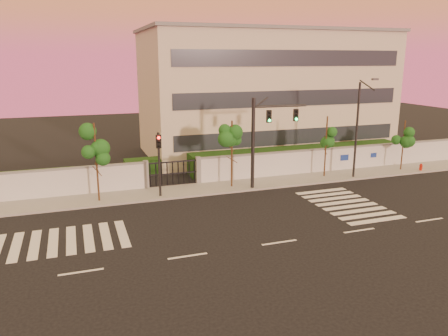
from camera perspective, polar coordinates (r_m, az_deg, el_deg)
The scene contains 14 objects.
ground at distance 23.56m, azimuth 7.24°, elevation -9.63°, with size 120.00×120.00×0.00m, color black.
sidewalk at distance 32.68m, azimuth -0.94°, elevation -2.57°, with size 60.00×3.00×0.15m, color gray.
perimeter_wall at distance 33.82m, azimuth -1.58°, elevation -0.25°, with size 60.00×0.36×2.20m.
hedge_row at distance 36.73m, azimuth -1.30°, elevation 0.50°, with size 41.00×4.25×1.80m.
institutional_building at distance 45.44m, azimuth 5.35°, elevation 9.87°, with size 24.40×12.40×12.25m.
road_markings at distance 26.18m, azimuth 0.43°, elevation -7.02°, with size 57.00×7.62×0.02m.
street_tree_c at distance 29.80m, azimuth -16.43°, elevation 2.95°, with size 1.54×1.23×5.41m.
street_tree_d at distance 31.98m, azimuth 1.06°, elevation 3.81°, with size 1.53×1.22×5.08m.
street_tree_e at distance 35.79m, azimuth 13.27°, elevation 4.49°, with size 1.47×1.17×5.04m.
street_tree_f at distance 40.19m, azimuth 22.48°, elevation 4.13°, with size 1.37×1.09×4.40m.
traffic_signal_main at distance 31.92m, azimuth 5.24°, elevation 4.71°, with size 4.28×0.47×6.76m.
traffic_signal_secondary at distance 30.09m, azimuth -8.48°, elevation 1.44°, with size 0.36×0.34×4.62m.
streetlight_east at distance 35.97m, azimuth 17.13°, elevation 5.33°, with size 0.48×1.94×8.06m.
fire_hydrant at distance 41.00m, azimuth 24.32°, elevation 0.02°, with size 0.29×0.28×0.74m.
Camera 1 is at (-9.82, -19.24, 9.42)m, focal length 35.00 mm.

